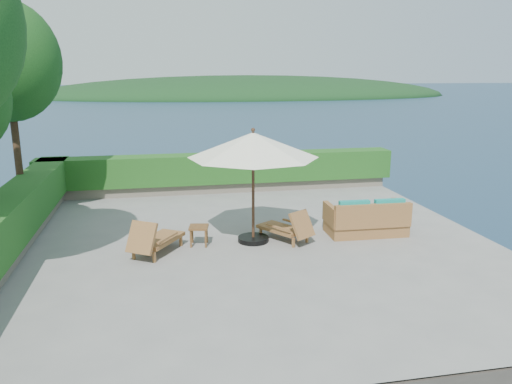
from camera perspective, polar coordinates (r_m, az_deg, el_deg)
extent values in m
plane|color=gray|center=(12.47, -0.64, -5.82)|extent=(12.00, 12.00, 0.00)
cube|color=#4D463D|center=(13.06, -0.62, -12.26)|extent=(12.00, 12.00, 3.00)
plane|color=#172A49|center=(13.76, -0.61, -17.71)|extent=(600.00, 600.00, 0.00)
ellipsoid|color=black|center=(154.14, -1.05, 10.87)|extent=(126.00, 57.60, 12.60)
cube|color=#736C5C|center=(17.74, -3.96, 0.62)|extent=(12.00, 0.60, 0.36)
cube|color=#736C5C|center=(12.70, -26.49, -6.08)|extent=(0.60, 12.00, 0.36)
cube|color=#194513|center=(17.61, -4.00, 2.75)|extent=(12.40, 0.90, 1.00)
cube|color=#194513|center=(12.51, -26.81, -3.18)|extent=(0.90, 12.40, 1.00)
cylinder|color=#442D1A|center=(15.36, -25.76, 5.49)|extent=(0.20, 0.20, 4.68)
ellipsoid|color=#143B12|center=(15.26, -26.57, 13.23)|extent=(2.80, 2.80, 3.22)
cylinder|color=black|center=(12.55, -0.32, -5.40)|extent=(0.89, 0.89, 0.12)
cylinder|color=#392215|center=(12.19, -0.32, 0.44)|extent=(0.08, 0.08, 2.74)
cone|color=silver|center=(11.99, -0.33, 5.40)|extent=(3.70, 3.70, 0.60)
sphere|color=#392215|center=(11.95, -0.33, 7.12)|extent=(0.11, 0.11, 0.10)
cube|color=#945935|center=(11.70, -13.80, -6.90)|extent=(0.08, 0.08, 0.25)
cube|color=#945935|center=(11.41, -11.55, -7.32)|extent=(0.08, 0.08, 0.25)
cube|color=#945935|center=(12.61, -10.74, -5.24)|extent=(0.08, 0.08, 0.25)
cube|color=#945935|center=(12.34, -8.59, -5.58)|extent=(0.08, 0.08, 0.25)
cube|color=#945935|center=(12.03, -10.91, -5.34)|extent=(1.23, 1.41, 0.09)
cube|color=#945935|center=(11.37, -12.94, -5.12)|extent=(0.76, 0.69, 0.68)
cube|color=#945935|center=(12.01, -12.78, -4.74)|extent=(0.50, 0.73, 0.05)
cube|color=#945935|center=(11.66, -10.07, -5.16)|extent=(0.50, 0.73, 0.05)
cube|color=#945935|center=(12.14, 4.30, -5.81)|extent=(0.08, 0.08, 0.24)
cube|color=#945935|center=(12.52, 5.84, -5.25)|extent=(0.08, 0.08, 0.24)
cube|color=#945935|center=(12.84, 0.56, -4.68)|extent=(0.08, 0.08, 0.24)
cube|color=#945935|center=(13.20, 2.12, -4.18)|extent=(0.08, 0.08, 0.24)
cube|color=#945935|center=(12.68, 2.86, -4.20)|extent=(1.17, 1.33, 0.08)
cube|color=#945935|center=(12.17, 5.28, -3.74)|extent=(0.72, 0.66, 0.64)
cube|color=#945935|center=(12.30, 2.53, -4.09)|extent=(0.48, 0.68, 0.05)
cube|color=#945935|center=(12.74, 4.42, -3.48)|extent=(0.48, 0.68, 0.05)
cube|color=brown|center=(12.17, -7.46, -5.35)|extent=(0.05, 0.05, 0.44)
cube|color=brown|center=(12.13, -5.77, -5.36)|extent=(0.05, 0.05, 0.44)
cube|color=brown|center=(12.51, -7.28, -4.82)|extent=(0.05, 0.05, 0.44)
cube|color=brown|center=(12.47, -5.64, -4.83)|extent=(0.05, 0.05, 0.44)
cube|color=brown|center=(12.24, -6.57, -4.01)|extent=(0.53, 0.53, 0.05)
cube|color=#945935|center=(13.41, 12.40, -3.75)|extent=(2.04, 1.07, 0.45)
cube|color=#945935|center=(12.88, 13.25, -2.69)|extent=(2.02, 0.22, 0.61)
cube|color=#945935|center=(12.99, 8.53, -2.59)|extent=(0.17, 1.01, 0.50)
cube|color=#945935|center=(13.69, 16.22, -2.16)|extent=(0.17, 1.01, 0.50)
cube|color=#12857B|center=(13.20, 10.49, -2.46)|extent=(0.90, 0.83, 0.20)
cube|color=#12857B|center=(13.54, 14.23, -2.25)|extent=(0.90, 0.83, 0.20)
cube|color=#12857B|center=(12.76, 11.15, -1.85)|extent=(0.79, 0.18, 0.40)
cube|color=#12857B|center=(13.11, 15.01, -1.65)|extent=(0.79, 0.18, 0.40)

